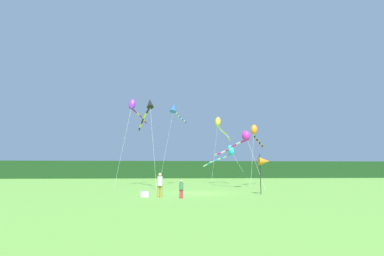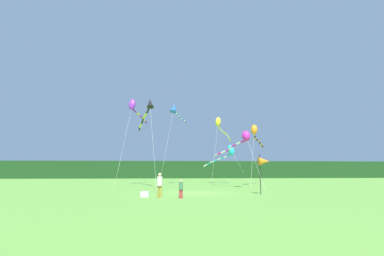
{
  "view_description": "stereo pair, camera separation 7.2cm",
  "coord_description": "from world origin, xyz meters",
  "px_view_note": "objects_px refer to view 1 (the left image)",
  "views": [
    {
      "loc": [
        -2.56,
        -25.11,
        1.97
      ],
      "look_at": [
        0.0,
        6.0,
        6.48
      ],
      "focal_mm": 27.15,
      "sensor_mm": 36.0,
      "label": 1
    },
    {
      "loc": [
        -2.49,
        -25.12,
        1.97
      ],
      "look_at": [
        0.0,
        6.0,
        6.48
      ],
      "focal_mm": 27.15,
      "sensor_mm": 36.0,
      "label": 2
    }
  ],
  "objects_px": {
    "person_adult": "(160,184)",
    "kite_orange": "(255,132)",
    "kite_magenta": "(242,139)",
    "person_child": "(181,188)",
    "cooler_box": "(145,194)",
    "kite_blue": "(175,109)",
    "kite_yellow": "(220,125)",
    "kite_cyan": "(228,152)",
    "kite_black": "(148,108)",
    "kite_purple": "(134,107)",
    "banner_flag_pole": "(264,162)"
  },
  "relations": [
    {
      "from": "kite_orange",
      "to": "person_child",
      "type": "bearing_deg",
      "value": -123.59
    },
    {
      "from": "banner_flag_pole",
      "to": "kite_orange",
      "type": "xyz_separation_m",
      "value": [
        3.14,
        12.4,
        4.08
      ]
    },
    {
      "from": "kite_black",
      "to": "kite_cyan",
      "type": "xyz_separation_m",
      "value": [
        11.14,
        8.15,
        -4.58
      ]
    },
    {
      "from": "person_adult",
      "to": "person_child",
      "type": "height_order",
      "value": "person_adult"
    },
    {
      "from": "kite_purple",
      "to": "kite_magenta",
      "type": "distance_m",
      "value": 15.09
    },
    {
      "from": "kite_magenta",
      "to": "kite_orange",
      "type": "bearing_deg",
      "value": 56.24
    },
    {
      "from": "person_child",
      "to": "cooler_box",
      "type": "xyz_separation_m",
      "value": [
        -2.6,
        1.17,
        -0.5
      ]
    },
    {
      "from": "banner_flag_pole",
      "to": "kite_cyan",
      "type": "xyz_separation_m",
      "value": [
        0.87,
        18.4,
        1.89
      ]
    },
    {
      "from": "person_adult",
      "to": "kite_orange",
      "type": "distance_m",
      "value": 19.44
    },
    {
      "from": "kite_orange",
      "to": "kite_purple",
      "type": "xyz_separation_m",
      "value": [
        -15.59,
        2.21,
        3.49
      ]
    },
    {
      "from": "kite_yellow",
      "to": "kite_magenta",
      "type": "xyz_separation_m",
      "value": [
        0.81,
        -9.15,
        -2.97
      ]
    },
    {
      "from": "cooler_box",
      "to": "kite_black",
      "type": "bearing_deg",
      "value": 93.72
    },
    {
      "from": "person_adult",
      "to": "banner_flag_pole",
      "type": "height_order",
      "value": "banner_flag_pole"
    },
    {
      "from": "kite_orange",
      "to": "kite_yellow",
      "type": "bearing_deg",
      "value": 126.14
    },
    {
      "from": "person_adult",
      "to": "kite_black",
      "type": "xyz_separation_m",
      "value": [
        -1.86,
        12.4,
        8.13
      ]
    },
    {
      "from": "person_child",
      "to": "banner_flag_pole",
      "type": "relative_size",
      "value": 0.39
    },
    {
      "from": "kite_orange",
      "to": "kite_cyan",
      "type": "height_order",
      "value": "kite_orange"
    },
    {
      "from": "kite_magenta",
      "to": "person_adult",
      "type": "bearing_deg",
      "value": -130.16
    },
    {
      "from": "person_adult",
      "to": "person_child",
      "type": "relative_size",
      "value": 1.38
    },
    {
      "from": "cooler_box",
      "to": "kite_blue",
      "type": "bearing_deg",
      "value": 82.07
    },
    {
      "from": "kite_cyan",
      "to": "kite_blue",
      "type": "relative_size",
      "value": 0.83
    },
    {
      "from": "cooler_box",
      "to": "kite_purple",
      "type": "height_order",
      "value": "kite_purple"
    },
    {
      "from": "kite_yellow",
      "to": "kite_orange",
      "type": "bearing_deg",
      "value": -53.86
    },
    {
      "from": "person_adult",
      "to": "kite_magenta",
      "type": "bearing_deg",
      "value": 49.84
    },
    {
      "from": "person_adult",
      "to": "cooler_box",
      "type": "bearing_deg",
      "value": 151.33
    },
    {
      "from": "kite_magenta",
      "to": "person_child",
      "type": "bearing_deg",
      "value": -123.53
    },
    {
      "from": "kite_blue",
      "to": "kite_yellow",
      "type": "bearing_deg",
      "value": 9.87
    },
    {
      "from": "person_adult",
      "to": "kite_orange",
      "type": "relative_size",
      "value": 0.22
    },
    {
      "from": "person_adult",
      "to": "person_child",
      "type": "distance_m",
      "value": 1.63
    },
    {
      "from": "kite_orange",
      "to": "kite_purple",
      "type": "bearing_deg",
      "value": 171.92
    },
    {
      "from": "person_adult",
      "to": "kite_cyan",
      "type": "relative_size",
      "value": 0.19
    },
    {
      "from": "kite_yellow",
      "to": "kite_cyan",
      "type": "relative_size",
      "value": 1.01
    },
    {
      "from": "kite_black",
      "to": "kite_cyan",
      "type": "relative_size",
      "value": 1.13
    },
    {
      "from": "kite_cyan",
      "to": "kite_blue",
      "type": "height_order",
      "value": "kite_blue"
    },
    {
      "from": "person_child",
      "to": "kite_orange",
      "type": "distance_m",
      "value": 19.12
    },
    {
      "from": "kite_purple",
      "to": "kite_blue",
      "type": "bearing_deg",
      "value": 16.45
    },
    {
      "from": "cooler_box",
      "to": "kite_black",
      "type": "relative_size",
      "value": 0.05
    },
    {
      "from": "banner_flag_pole",
      "to": "kite_cyan",
      "type": "relative_size",
      "value": 0.35
    },
    {
      "from": "kite_black",
      "to": "kite_orange",
      "type": "height_order",
      "value": "kite_black"
    },
    {
      "from": "kite_yellow",
      "to": "banner_flag_pole",
      "type": "bearing_deg",
      "value": -88.41
    },
    {
      "from": "person_child",
      "to": "kite_cyan",
      "type": "bearing_deg",
      "value": 69.8
    },
    {
      "from": "kite_cyan",
      "to": "kite_blue",
      "type": "bearing_deg",
      "value": -164.5
    },
    {
      "from": "cooler_box",
      "to": "kite_cyan",
      "type": "height_order",
      "value": "kite_cyan"
    },
    {
      "from": "kite_orange",
      "to": "person_adult",
      "type": "bearing_deg",
      "value": -128.43
    },
    {
      "from": "kite_black",
      "to": "kite_purple",
      "type": "bearing_deg",
      "value": 116.56
    },
    {
      "from": "person_child",
      "to": "kite_magenta",
      "type": "height_order",
      "value": "kite_magenta"
    },
    {
      "from": "person_child",
      "to": "cooler_box",
      "type": "height_order",
      "value": "person_child"
    },
    {
      "from": "kite_magenta",
      "to": "kite_yellow",
      "type": "bearing_deg",
      "value": 95.08
    },
    {
      "from": "person_child",
      "to": "cooler_box",
      "type": "distance_m",
      "value": 2.89
    },
    {
      "from": "kite_black",
      "to": "kite_orange",
      "type": "bearing_deg",
      "value": 9.11
    }
  ]
}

